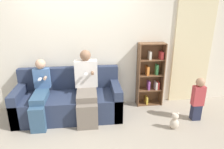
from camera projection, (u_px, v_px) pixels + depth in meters
ground_plane at (82, 129)px, 3.55m from camera, size 14.00×14.00×0.00m
back_wall at (80, 47)px, 4.02m from camera, size 10.00×0.06×2.55m
curtain_panel at (192, 52)px, 4.29m from camera, size 0.84×0.04×2.24m
couch at (69, 101)px, 3.90m from camera, size 1.98×0.82×0.90m
adult_seated at (86, 85)px, 3.73m from camera, size 0.43×0.78×1.29m
child_seated at (40, 92)px, 3.63m from camera, size 0.30×0.80×1.13m
toddler_standing at (198, 98)px, 3.70m from camera, size 0.21×0.16×0.84m
bookshelf at (150, 74)px, 4.25m from camera, size 0.55×0.25×1.36m
teddy_bear at (175, 121)px, 3.50m from camera, size 0.16×0.13×0.32m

